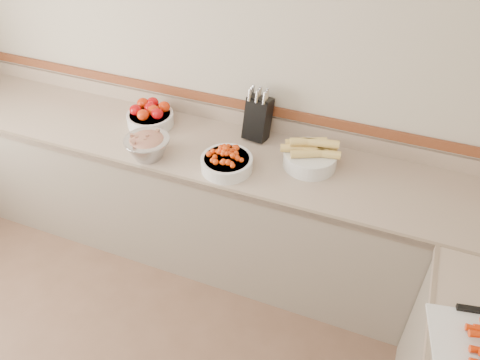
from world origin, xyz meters
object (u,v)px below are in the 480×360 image
(tomato_bowl, at_px, (150,116))
(rhubarb_bowl, at_px, (147,146))
(knife_block, at_px, (258,117))
(corn_bowl, at_px, (310,155))
(cherry_tomato_bowl, at_px, (227,161))

(tomato_bowl, bearing_deg, rhubarb_bowl, -62.51)
(rhubarb_bowl, bearing_deg, tomato_bowl, 117.49)
(knife_block, distance_m, tomato_bowl, 0.70)
(knife_block, relative_size, tomato_bowl, 1.15)
(corn_bowl, bearing_deg, tomato_bowl, 177.56)
(knife_block, bearing_deg, rhubarb_bowl, -140.78)
(cherry_tomato_bowl, relative_size, corn_bowl, 0.87)
(cherry_tomato_bowl, xyz_separation_m, corn_bowl, (0.43, 0.21, 0.01))
(tomato_bowl, distance_m, rhubarb_bowl, 0.35)
(corn_bowl, relative_size, rhubarb_bowl, 1.27)
(cherry_tomato_bowl, xyz_separation_m, rhubarb_bowl, (-0.48, -0.06, 0.02))
(knife_block, height_order, corn_bowl, knife_block)
(rhubarb_bowl, bearing_deg, cherry_tomato_bowl, 6.95)
(cherry_tomato_bowl, bearing_deg, knife_block, 82.17)
(cherry_tomato_bowl, bearing_deg, rhubarb_bowl, -173.05)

